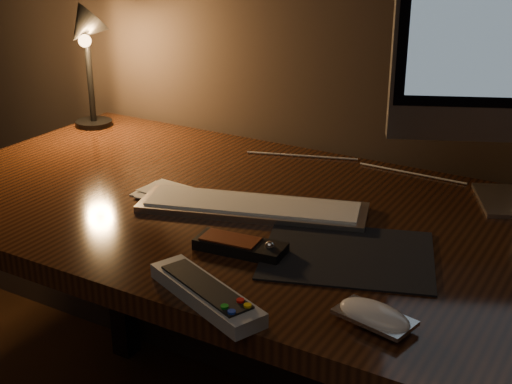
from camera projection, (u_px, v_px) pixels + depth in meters
The scene contains 9 objects.
desk at pixel (313, 264), 1.43m from camera, with size 1.60×0.75×0.75m.
keyboard at pixel (252, 207), 1.35m from camera, with size 0.43×0.12×0.02m, color silver.
mousepad at pixel (348, 255), 1.18m from camera, with size 0.28×0.22×0.00m, color black.
mouse at pixel (374, 318), 0.98m from camera, with size 0.11×0.06×0.02m, color white.
media_remote at pixel (240, 246), 1.19m from camera, with size 0.16×0.07×0.03m.
tv_remote at pixel (206, 293), 1.04m from camera, with size 0.23×0.14×0.03m.
papers at pixel (170, 193), 1.43m from camera, with size 0.13×0.09×0.01m, color white.
desk_lamp at pixel (85, 46), 1.77m from camera, with size 0.15×0.16×0.32m.
cable at pixel (353, 166), 1.59m from camera, with size 0.00×0.00×0.50m, color white.
Camera 1 is at (0.55, 0.77, 1.29)m, focal length 50.00 mm.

